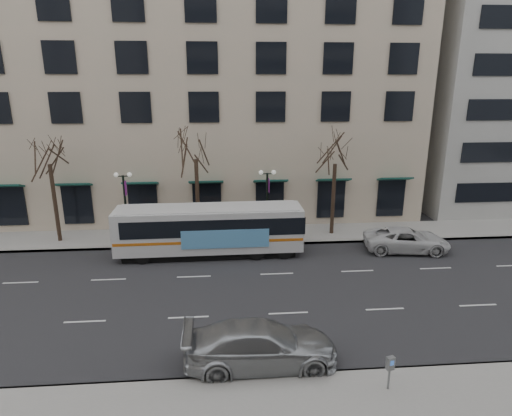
{
  "coord_description": "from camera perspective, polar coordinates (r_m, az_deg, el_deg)",
  "views": [
    {
      "loc": [
        1.86,
        -21.24,
        11.23
      ],
      "look_at": [
        3.78,
        2.98,
        4.0
      ],
      "focal_mm": 30.0,
      "sensor_mm": 36.0,
      "label": 1
    }
  ],
  "objects": [
    {
      "name": "lamp_post_left",
      "position": [
        31.34,
        -17.0,
        0.5
      ],
      "size": [
        1.22,
        0.45,
        5.21
      ],
      "color": "black",
      "rests_on": "ground"
    },
    {
      "name": "lamp_post_right",
      "position": [
        30.75,
        1.5,
        0.93
      ],
      "size": [
        1.22,
        0.45,
        5.21
      ],
      "color": "black",
      "rests_on": "ground"
    },
    {
      "name": "pay_station",
      "position": [
        17.53,
        17.45,
        -19.45
      ],
      "size": [
        0.33,
        0.26,
        1.36
      ],
      "rotation": [
        0.0,
        0.0,
        0.25
      ],
      "color": "slate",
      "rests_on": "sidewalk_near"
    },
    {
      "name": "building_hotel",
      "position": [
        42.42,
        -10.24,
        17.36
      ],
      "size": [
        40.0,
        20.0,
        24.0
      ],
      "primitive_type": "cube",
      "color": "#C1AB93",
      "rests_on": "ground"
    },
    {
      "name": "ground",
      "position": [
        24.1,
        -8.61,
        -11.41
      ],
      "size": [
        160.0,
        160.0,
        0.0
      ],
      "primitive_type": "plane",
      "color": "black",
      "rests_on": "ground"
    },
    {
      "name": "tree_far_mid",
      "position": [
        30.41,
        -8.09,
        8.23
      ],
      "size": [
        3.6,
        3.6,
        8.55
      ],
      "color": "black",
      "rests_on": "ground"
    },
    {
      "name": "city_bus",
      "position": [
        28.53,
        -6.04,
        -2.78
      ],
      "size": [
        12.31,
        2.81,
        3.33
      ],
      "rotation": [
        0.0,
        0.0,
        0.01
      ],
      "color": "silver",
      "rests_on": "ground"
    },
    {
      "name": "tree_far_right",
      "position": [
        31.5,
        10.58,
        7.51
      ],
      "size": [
        3.6,
        3.6,
        8.06
      ],
      "color": "black",
      "rests_on": "ground"
    },
    {
      "name": "silver_car",
      "position": [
        18.3,
        0.64,
        -17.77
      ],
      "size": [
        6.31,
        2.62,
        1.82
      ],
      "primitive_type": "imported",
      "rotation": [
        0.0,
        0.0,
        1.58
      ],
      "color": "#A8ACB0",
      "rests_on": "ground"
    },
    {
      "name": "tree_far_left",
      "position": [
        32.61,
        -26.02,
        6.92
      ],
      "size": [
        3.6,
        3.6,
        8.34
      ],
      "color": "black",
      "rests_on": "ground"
    },
    {
      "name": "white_pickup",
      "position": [
        31.13,
        19.43,
        -4.01
      ],
      "size": [
        5.98,
        3.32,
        1.58
      ],
      "primitive_type": "imported",
      "rotation": [
        0.0,
        0.0,
        1.45
      ],
      "color": "silver",
      "rests_on": "ground"
    },
    {
      "name": "sidewalk_far",
      "position": [
        32.39,
        1.3,
        -3.58
      ],
      "size": [
        80.0,
        4.0,
        0.15
      ],
      "primitive_type": "cube",
      "color": "gray",
      "rests_on": "ground"
    }
  ]
}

